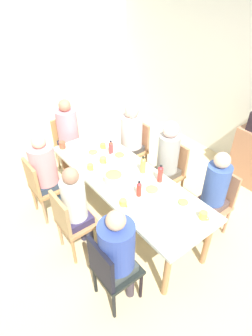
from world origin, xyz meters
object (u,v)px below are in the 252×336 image
at_px(plate_2, 93,153).
at_px(bottle_0, 139,189).
at_px(person_0, 45,169).
at_px(cup_5, 203,215).
at_px(chair_0, 42,185).
at_px(plate_0, 183,203).
at_px(person_1, 68,131).
at_px(chair_4, 170,169).
at_px(chair_2, 111,270).
at_px(plate_3, 152,190).
at_px(cup_1, 90,167).
at_px(person_4, 167,157).
at_px(cup_2, 62,145).
at_px(chair_5, 71,221).
at_px(person_2, 118,250).
at_px(person_3, 131,134).
at_px(bottle_1, 160,174).
at_px(chair_3, 135,146).
at_px(plate_1, 119,155).
at_px(dining_table, 126,183).
at_px(chair_6, 216,200).
at_px(cup_3, 103,160).
at_px(cup_0, 103,146).
at_px(bottle_3, 143,165).
at_px(cup_4, 123,203).
at_px(person_5, 76,205).
at_px(chair_1, 68,142).
at_px(person_6, 214,190).
at_px(bowl_0, 114,177).

distance_m(plate_2, bottle_0, 1.04).
distance_m(person_0, cup_5, 2.02).
distance_m(chair_0, plate_0, 1.85).
distance_m(person_1, chair_4, 1.69).
distance_m(chair_2, plate_3, 1.01).
bearing_deg(person_1, cup_1, -13.31).
height_order(person_4, cup_2, person_4).
bearing_deg(chair_5, chair_2, 0.00).
xyz_separation_m(person_2, chair_5, (-0.79, -0.09, -0.23)).
distance_m(person_4, chair_5, 1.52).
height_order(person_3, bottle_1, person_3).
distance_m(person_4, bottle_1, 0.53).
height_order(cup_1, bottle_0, bottle_0).
xyz_separation_m(chair_0, chair_3, (0.00, 1.59, 0.00)).
bearing_deg(chair_5, cup_1, 127.28).
distance_m(chair_2, plate_1, 1.60).
distance_m(person_2, person_3, 2.11).
distance_m(dining_table, plate_0, 0.77).
distance_m(plate_2, cup_2, 0.46).
distance_m(chair_5, chair_6, 1.77).
bearing_deg(cup_3, chair_6, 34.05).
bearing_deg(chair_6, plate_2, -150.91).
xyz_separation_m(cup_0, bottle_3, (0.77, 0.08, 0.07)).
relative_size(cup_4, bottle_1, 0.49).
relative_size(person_5, cup_0, 10.71).
bearing_deg(plate_1, chair_4, 53.78).
bearing_deg(person_1, cup_3, -2.03).
relative_size(person_0, chair_1, 1.38).
bearing_deg(chair_1, plate_2, -2.15).
xyz_separation_m(person_3, cup_0, (0.05, -0.55, 0.03)).
relative_size(plate_0, cup_5, 1.76).
bearing_deg(cup_2, plate_3, 14.87).
distance_m(person_2, cup_2, 1.91).
bearing_deg(person_5, plate_1, 114.78).
bearing_deg(bottle_3, plate_1, -177.37).
bearing_deg(bottle_0, plate_3, 79.26).
height_order(cup_4, bottle_0, bottle_0).
height_order(person_1, person_2, person_1).
distance_m(cup_4, bottle_3, 0.64).
height_order(person_4, cup_1, person_4).
xyz_separation_m(person_5, cup_0, (-0.73, 0.86, 0.07)).
bearing_deg(chair_0, person_6, 43.61).
bearing_deg(person_0, bowl_0, 36.83).
height_order(person_0, plate_1, person_0).
relative_size(plate_0, plate_3, 0.79).
bearing_deg(chair_6, bottle_3, -143.36).
distance_m(person_5, plate_1, 1.01).
height_order(person_1, cup_4, person_1).
bearing_deg(cup_4, plate_1, 145.90).
distance_m(person_4, plate_0, 0.89).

